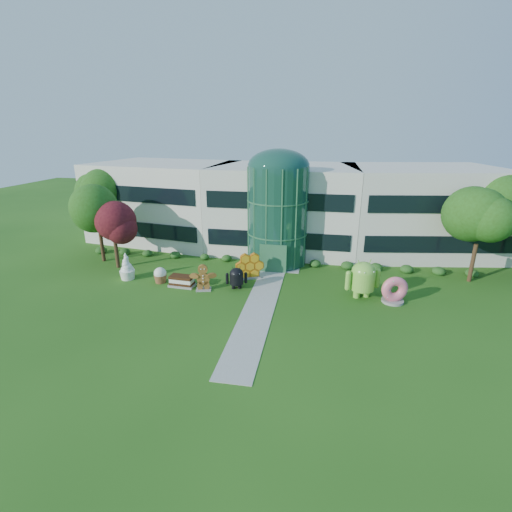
% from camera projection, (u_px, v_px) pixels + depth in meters
% --- Properties ---
extents(ground, '(140.00, 140.00, 0.00)m').
position_uv_depth(ground, '(256.00, 315.00, 27.70)').
color(ground, '#215114').
rests_on(ground, ground).
extents(building, '(46.00, 15.00, 9.30)m').
position_uv_depth(building, '(284.00, 207.00, 42.91)').
color(building, beige).
rests_on(building, ground).
extents(atrium, '(6.00, 6.00, 9.80)m').
position_uv_depth(atrium, '(278.00, 216.00, 37.26)').
color(atrium, '#194738').
rests_on(atrium, ground).
extents(walkway, '(2.40, 20.00, 0.04)m').
position_uv_depth(walkway, '(261.00, 303.00, 29.55)').
color(walkway, '#9E9E93').
rests_on(walkway, ground).
extents(tree_red, '(4.00, 4.00, 6.00)m').
position_uv_depth(tree_red, '(115.00, 239.00, 36.32)').
color(tree_red, '#3F0C14').
rests_on(tree_red, ground).
extents(trees_backdrop, '(52.00, 8.00, 8.40)m').
position_uv_depth(trees_backdrop, '(279.00, 220.00, 38.41)').
color(trees_backdrop, '#244A12').
rests_on(trees_backdrop, ground).
extents(android_green, '(3.74, 3.16, 3.59)m').
position_uv_depth(android_green, '(363.00, 277.00, 30.19)').
color(android_green, '#7CC53F').
rests_on(android_green, ground).
extents(android_black, '(2.25, 1.82, 2.22)m').
position_uv_depth(android_black, '(236.00, 277.00, 32.03)').
color(android_black, black).
rests_on(android_black, ground).
extents(donut, '(2.35, 1.54, 2.24)m').
position_uv_depth(donut, '(394.00, 289.00, 29.48)').
color(donut, '#D3506A').
rests_on(donut, ground).
extents(gingerbread, '(2.72, 1.58, 2.36)m').
position_uv_depth(gingerbread, '(203.00, 277.00, 31.70)').
color(gingerbread, brown).
rests_on(gingerbread, ground).
extents(ice_cream_sandwich, '(2.35, 1.31, 1.01)m').
position_uv_depth(ice_cream_sandwich, '(182.00, 281.00, 32.64)').
color(ice_cream_sandwich, '#32170B').
rests_on(ice_cream_sandwich, ground).
extents(honeycomb, '(2.97, 2.01, 2.20)m').
position_uv_depth(honeycomb, '(250.00, 267.00, 34.27)').
color(honeycomb, gold).
rests_on(honeycomb, ground).
extents(froyo, '(1.77, 1.77, 2.53)m').
position_uv_depth(froyo, '(127.00, 266.00, 34.02)').
color(froyo, white).
rests_on(froyo, ground).
extents(cupcake, '(1.26, 1.26, 1.44)m').
position_uv_depth(cupcake, '(160.00, 275.00, 33.42)').
color(cupcake, white).
rests_on(cupcake, ground).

